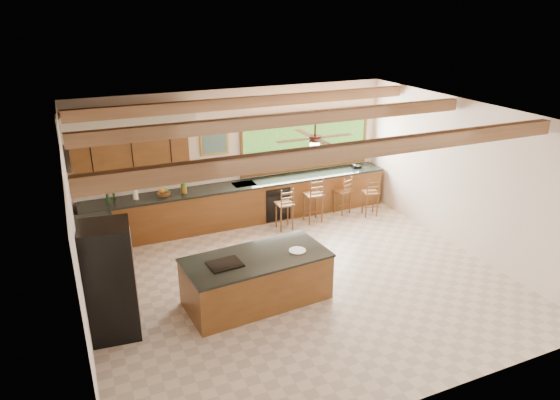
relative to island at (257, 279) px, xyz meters
name	(u,v)px	position (x,y,z in m)	size (l,w,h in m)	color
ground	(300,281)	(0.94, 0.29, -0.42)	(7.20, 7.20, 0.00)	beige
room_shell	(277,155)	(0.77, 0.94, 1.80)	(7.27, 6.54, 3.02)	white
counter_run	(215,215)	(0.12, 2.81, 0.05)	(7.12, 3.10, 1.24)	brown
island	(257,279)	(0.00, 0.00, 0.00)	(2.46, 1.30, 0.85)	brown
refrigerator	(111,281)	(-2.28, 0.03, 0.48)	(0.77, 0.75, 1.80)	black
bar_stool_a	(315,196)	(2.39, 2.53, 0.23)	(0.40, 0.40, 1.10)	brown
bar_stool_b	(285,205)	(1.61, 2.42, 0.17)	(0.36, 0.36, 0.99)	brown
bar_stool_c	(372,194)	(3.79, 2.32, 0.14)	(0.41, 0.41, 0.95)	brown
bar_stool_d	(344,192)	(3.25, 2.69, 0.14)	(0.42, 0.42, 0.93)	brown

